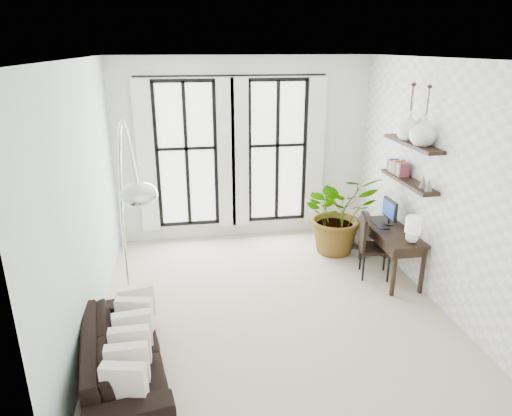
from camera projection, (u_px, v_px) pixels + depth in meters
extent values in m
plane|color=#C4B59C|center=(270.00, 304.00, 6.26)|extent=(5.00, 5.00, 0.00)
plane|color=white|center=(273.00, 59.00, 5.18)|extent=(5.00, 5.00, 0.00)
plane|color=silver|center=(84.00, 202.00, 5.37)|extent=(0.00, 5.00, 5.00)
plane|color=white|center=(437.00, 184.00, 6.07)|extent=(0.00, 5.00, 5.00)
plane|color=white|center=(244.00, 150.00, 8.04)|extent=(4.50, 0.00, 4.50)
cube|color=white|center=(187.00, 155.00, 7.88)|extent=(1.00, 0.02, 2.50)
cube|color=white|center=(146.00, 158.00, 7.68)|extent=(0.30, 0.04, 2.60)
cube|color=white|center=(226.00, 155.00, 7.89)|extent=(0.30, 0.04, 2.60)
cube|color=white|center=(277.00, 152.00, 8.13)|extent=(1.00, 0.02, 2.50)
cube|color=white|center=(240.00, 155.00, 7.93)|extent=(0.30, 0.04, 2.60)
cube|color=white|center=(315.00, 152.00, 8.14)|extent=(0.30, 0.04, 2.60)
cylinder|color=black|center=(232.00, 75.00, 7.47)|extent=(3.20, 0.03, 0.03)
cube|color=black|center=(408.00, 181.00, 6.55)|extent=(0.25, 1.30, 0.05)
cube|color=black|center=(413.00, 144.00, 6.36)|extent=(0.25, 1.30, 0.05)
cube|color=#B02C4C|center=(392.00, 164.00, 7.02)|extent=(0.16, 0.04, 0.18)
cube|color=#386BC5|center=(393.00, 165.00, 6.98)|extent=(0.16, 0.04, 0.18)
cube|color=yellow|center=(395.00, 166.00, 6.94)|extent=(0.16, 0.03, 0.18)
cube|color=#38A96C|center=(396.00, 167.00, 6.90)|extent=(0.16, 0.03, 0.18)
cube|color=#AA53C3|center=(397.00, 167.00, 6.85)|extent=(0.16, 0.03, 0.18)
cube|color=orange|center=(399.00, 168.00, 6.81)|extent=(0.16, 0.03, 0.18)
cube|color=#454545|center=(400.00, 169.00, 6.77)|extent=(0.16, 0.03, 0.18)
cube|color=#35A5BC|center=(401.00, 170.00, 6.73)|extent=(0.16, 0.03, 0.18)
cube|color=tan|center=(403.00, 170.00, 6.69)|extent=(0.16, 0.03, 0.18)
cube|color=#8B3747|center=(404.00, 171.00, 6.64)|extent=(0.16, 0.03, 0.18)
cone|color=slate|center=(423.00, 181.00, 6.14)|extent=(0.10, 0.10, 0.18)
cone|color=slate|center=(429.00, 185.00, 6.00)|extent=(0.10, 0.10, 0.18)
imported|color=black|center=(123.00, 355.00, 4.75)|extent=(1.10, 2.11, 0.59)
cube|color=white|center=(124.00, 384.00, 4.05)|extent=(0.40, 0.12, 0.40)
cube|color=white|center=(127.00, 364.00, 4.31)|extent=(0.40, 0.12, 0.40)
cube|color=white|center=(130.00, 346.00, 4.57)|extent=(0.40, 0.12, 0.40)
cube|color=white|center=(133.00, 330.00, 4.83)|extent=(0.40, 0.12, 0.40)
cube|color=white|center=(135.00, 315.00, 5.09)|extent=(0.40, 0.12, 0.40)
cube|color=white|center=(137.00, 302.00, 5.35)|extent=(0.40, 0.12, 0.40)
imported|color=#2D7228|center=(338.00, 213.00, 7.65)|extent=(1.35, 1.20, 1.38)
cube|color=black|center=(392.00, 232.00, 6.78)|extent=(0.53, 1.26, 0.04)
cube|color=black|center=(391.00, 237.00, 6.81)|extent=(0.49, 1.20, 0.12)
cube|color=black|center=(394.00, 273.00, 6.33)|extent=(0.05, 0.05, 0.70)
cube|color=black|center=(422.00, 271.00, 6.40)|extent=(0.05, 0.05, 0.70)
cube|color=black|center=(362.00, 240.00, 7.41)|extent=(0.05, 0.05, 0.70)
cube|color=black|center=(387.00, 238.00, 7.48)|extent=(0.05, 0.05, 0.70)
cube|color=black|center=(390.00, 209.00, 6.93)|extent=(0.04, 0.42, 0.30)
cube|color=navy|center=(388.00, 209.00, 6.92)|extent=(0.00, 0.36, 0.24)
cube|color=black|center=(380.00, 224.00, 6.98)|extent=(0.15, 0.40, 0.02)
sphere|color=silver|center=(412.00, 237.00, 6.30)|extent=(0.18, 0.18, 0.18)
cylinder|color=white|center=(414.00, 225.00, 6.24)|extent=(0.22, 0.22, 0.22)
cube|color=black|center=(376.00, 248.00, 6.87)|extent=(0.56, 0.56, 0.05)
cube|color=black|center=(363.00, 232.00, 6.81)|extent=(0.16, 0.45, 0.51)
cylinder|color=black|center=(367.00, 269.00, 6.76)|extent=(0.03, 0.03, 0.43)
cylinder|color=black|center=(391.00, 267.00, 6.81)|extent=(0.03, 0.03, 0.43)
cylinder|color=black|center=(358.00, 259.00, 7.10)|extent=(0.03, 0.03, 0.43)
cylinder|color=black|center=(380.00, 257.00, 7.15)|extent=(0.03, 0.03, 0.43)
cylinder|color=silver|center=(130.00, 297.00, 6.32)|extent=(0.39, 0.39, 0.11)
cylinder|color=silver|center=(126.00, 261.00, 6.14)|extent=(0.04, 0.04, 1.10)
ellipsoid|color=silver|center=(139.00, 194.00, 4.27)|extent=(0.35, 0.35, 0.23)
cylinder|color=slate|center=(361.00, 249.00, 7.78)|extent=(0.43, 0.43, 0.13)
ellipsoid|color=slate|center=(362.00, 233.00, 7.68)|extent=(0.39, 0.39, 0.47)
sphere|color=slate|center=(364.00, 216.00, 7.58)|extent=(0.22, 0.22, 0.22)
imported|color=white|center=(424.00, 131.00, 6.06)|extent=(0.37, 0.37, 0.38)
imported|color=white|center=(409.00, 126.00, 6.43)|extent=(0.37, 0.37, 0.38)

